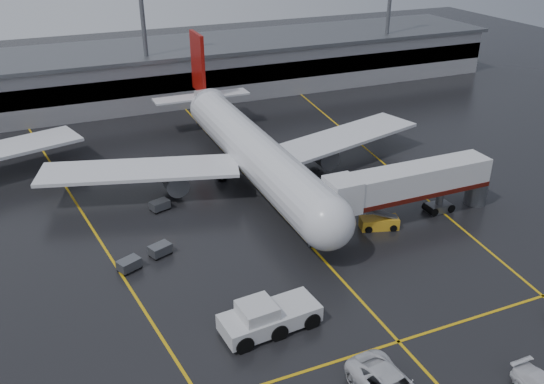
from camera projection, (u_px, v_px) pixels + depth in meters
name	position (u px, v px, depth m)	size (l,w,h in m)	color
ground	(282.00, 214.00, 61.70)	(220.00, 220.00, 0.00)	black
apron_line_centre	(282.00, 214.00, 61.69)	(0.25, 90.00, 0.02)	gold
apron_line_stop	(399.00, 342.00, 43.57)	(60.00, 0.25, 0.02)	gold
apron_line_left	(79.00, 208.00, 62.92)	(0.25, 70.00, 0.02)	gold
apron_line_right	(375.00, 156.00, 76.23)	(0.25, 70.00, 0.02)	gold
terminal	(170.00, 71.00, 99.24)	(122.00, 19.00, 8.60)	gray
light_mast_mid	(143.00, 18.00, 88.07)	(3.00, 1.20, 25.45)	#595B60
light_mast_right	(390.00, 1.00, 103.83)	(3.00, 1.20, 25.45)	#595B60
main_airliner	(249.00, 147.00, 67.80)	(48.80, 45.60, 14.10)	silver
jet_bridge	(410.00, 185.00, 59.16)	(19.90, 3.40, 6.05)	silver
pushback_tractor	(267.00, 318.00, 44.41)	(8.09, 3.98, 2.80)	silver
belt_loader	(379.00, 223.00, 58.80)	(4.20, 2.71, 2.47)	gold
baggage_cart_a	(160.00, 249.00, 54.19)	(2.34, 1.94, 1.12)	#595B60
baggage_cart_b	(129.00, 264.00, 51.95)	(2.36, 2.01, 1.12)	#595B60
baggage_cart_c	(160.00, 205.00, 62.29)	(2.31, 1.88, 1.12)	#595B60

